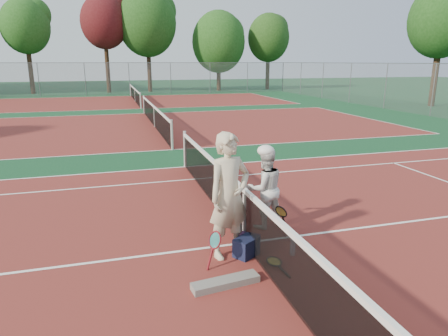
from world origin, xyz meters
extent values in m
plane|color=#0F3A1F|center=(0.00, 0.00, 0.00)|extent=(130.00, 130.00, 0.00)
cube|color=maroon|center=(0.00, 0.00, 0.00)|extent=(23.77, 10.97, 0.01)
cube|color=maroon|center=(0.00, 13.50, 0.00)|extent=(23.77, 10.97, 0.01)
cube|color=maroon|center=(0.00, 27.00, 0.00)|extent=(23.77, 10.97, 0.01)
imported|color=beige|center=(-0.38, -0.34, 1.03)|extent=(0.87, 0.71, 2.06)
imported|color=silver|center=(0.61, 0.60, 0.77)|extent=(0.80, 0.65, 1.55)
cube|color=black|center=(-0.11, -0.45, 0.16)|extent=(0.49, 0.45, 0.32)
cube|color=#26102C|center=(0.01, -0.24, 0.13)|extent=(0.39, 0.38, 0.26)
cube|color=slate|center=(-0.70, -1.24, 0.05)|extent=(1.02, 0.35, 0.10)
cylinder|color=#ABC0D8|center=(0.63, -0.64, 0.15)|extent=(0.09, 0.09, 0.30)
cylinder|color=#382314|center=(-9.18, 37.82, 2.55)|extent=(0.44, 0.44, 5.10)
ellipsoid|color=#1D4D16|center=(-9.18, 37.82, 6.37)|extent=(4.54, 4.54, 5.22)
cylinder|color=#382314|center=(-1.91, 37.37, 2.76)|extent=(0.44, 0.44, 5.53)
ellipsoid|color=#460F12|center=(-1.91, 37.37, 6.91)|extent=(4.60, 4.60, 5.29)
cylinder|color=#382314|center=(2.29, 37.36, 2.77)|extent=(0.44, 0.44, 5.53)
ellipsoid|color=#194313|center=(2.29, 37.36, 6.91)|extent=(5.91, 5.91, 6.80)
cylinder|color=#382314|center=(9.78, 37.21, 2.06)|extent=(0.44, 0.44, 4.12)
ellipsoid|color=#1B4914|center=(9.78, 37.21, 5.14)|extent=(5.68, 5.68, 6.53)
cylinder|color=#382314|center=(15.66, 37.50, 2.27)|extent=(0.44, 0.44, 4.54)
ellipsoid|color=#1B3F12|center=(15.66, 37.50, 5.68)|extent=(4.62, 4.62, 5.31)
cylinder|color=#382314|center=(20.24, 17.55, 2.34)|extent=(0.44, 0.44, 4.68)
ellipsoid|color=#173F12|center=(20.24, 17.55, 5.84)|extent=(4.46, 4.46, 5.13)
camera|label=1|loc=(-2.13, -6.10, 3.10)|focal=32.00mm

